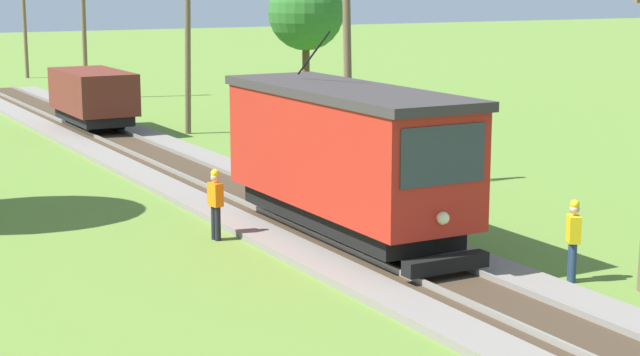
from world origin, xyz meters
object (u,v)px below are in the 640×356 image
Objects in this scene: utility_pole_far at (188,32)px; second_worker at (216,201)px; track_worker at (573,237)px; freight_car at (93,96)px; tree_right_near at (306,13)px; utility_pole_distant at (84,19)px; utility_pole_mid at (348,63)px; utility_pole_horizon at (24,20)px; red_tram at (346,155)px.

utility_pole_far is 18.34m from second_worker.
second_worker is (-5.23, 6.94, 0.00)m from track_worker.
tree_right_near is at bearing -16.69° from freight_car.
utility_pole_distant reaches higher than freight_car.
second_worker is (-6.07, -3.98, -2.89)m from utility_pole_mid.
utility_pole_distant is at bearing 69.43° from second_worker.
utility_pole_distant is at bearing -90.00° from utility_pole_horizon.
track_worker is at bearing -90.90° from utility_pole_horizon.
utility_pole_distant is 13.79m from utility_pole_horizon.
utility_pole_horizon is (-0.00, 28.88, -0.45)m from utility_pole_far.
utility_pole_horizon is 46.36m from second_worker.
utility_pole_distant is (3.42, 12.87, 2.72)m from freight_car.
red_tram is 19.21m from utility_pole_far.
utility_pole_far is at bearing -33.22° from freight_car.
utility_pole_far is 24.18m from track_worker.
utility_pole_distant reaches higher than tree_right_near.
utility_pole_far is at bearing -90.00° from utility_pole_horizon.
freight_car is at bearing 163.31° from tree_right_near.
tree_right_near is at bearing 64.68° from red_tram.
utility_pole_distant is (-0.00, 28.12, 0.41)m from utility_pole_mid.
second_worker is (-2.65, 1.79, -1.21)m from red_tram.
tree_right_near is (5.30, -0.38, 0.70)m from utility_pole_far.
utility_pole_mid is 1.14× the size of tree_right_near.
freight_car is 15.81m from utility_pole_mid.
utility_pole_mid is 1.02× the size of utility_pole_horizon.
track_worker is at bearing -91.22° from utility_pole_distant.
utility_pole_mid reaches higher than tree_right_near.
track_worker is (-0.83, -52.82, -2.80)m from utility_pole_horizon.
second_worker is at bearing -124.36° from tree_right_near.
track_worker is at bearing -63.40° from red_tram.
freight_car is 0.62× the size of utility_pole_distant.
utility_pole_far is (3.41, 18.79, 2.05)m from red_tram.
utility_pole_mid is 13.75m from tree_right_near.
tree_right_near is at bearing 104.36° from track_worker.
utility_pole_far is at bearing 175.94° from tree_right_near.
utility_pole_horizon reaches higher than freight_car.
track_worker is (-0.83, -23.94, -3.26)m from utility_pole_far.
tree_right_near reaches higher than red_tram.
red_tram is 5.89m from track_worker.
utility_pole_far is 28.89m from utility_pole_horizon.
utility_pole_mid is (3.42, -15.26, 2.31)m from freight_car.
freight_car is 0.79× the size of tree_right_near.
tree_right_near is at bearing -71.10° from utility_pole_distant.
freight_car is 4.89m from utility_pole_far.
freight_car is 0.69× the size of utility_pole_mid.
utility_pole_horizon reaches higher than red_tram.
utility_pole_horizon reaches higher than tree_right_near.
red_tram is 1.64× the size of freight_car.
freight_car is 0.70× the size of utility_pole_horizon.
tree_right_near is (8.71, -2.61, 3.38)m from freight_car.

